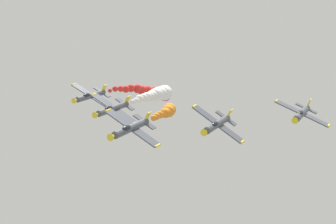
# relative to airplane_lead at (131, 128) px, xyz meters

# --- Properties ---
(airplane_lead) EXTENTS (8.57, 10.35, 4.87)m
(airplane_lead) POSITION_rel_airplane_lead_xyz_m (0.00, 0.00, 0.00)
(airplane_lead) COLOR #474C56
(smoke_trail_lead) EXTENTS (4.97, 14.43, 3.15)m
(smoke_trail_lead) POSITION_rel_airplane_lead_xyz_m (2.05, -16.42, -1.03)
(smoke_trail_lead) COLOR orange
(airplane_left_inner) EXTENTS (8.35, 10.35, 5.29)m
(airplane_left_inner) POSITION_rel_airplane_lead_xyz_m (-9.75, -9.33, -0.47)
(airplane_left_inner) COLOR #474C56
(airplane_right_inner) EXTENTS (8.61, 10.35, 4.80)m
(airplane_right_inner) POSITION_rel_airplane_lead_xyz_m (9.89, -11.10, -0.22)
(airplane_right_inner) COLOR #474C56
(smoke_trail_right_inner) EXTENTS (5.72, 23.00, 4.44)m
(smoke_trail_right_inner) POSITION_rel_airplane_lead_xyz_m (11.98, -33.52, -1.49)
(smoke_trail_right_inner) COLOR white
(airplane_left_outer) EXTENTS (9.04, 10.35, 3.79)m
(airplane_left_outer) POSITION_rel_airplane_lead_xyz_m (-20.34, -20.17, 0.03)
(airplane_left_outer) COLOR #474C56
(airplane_right_outer) EXTENTS (8.78, 10.35, 4.45)m
(airplane_right_outer) POSITION_rel_airplane_lead_xyz_m (20.14, -19.55, -0.24)
(airplane_right_outer) COLOR #474C56
(smoke_trail_right_outer) EXTENTS (5.42, 21.26, 6.09)m
(smoke_trail_right_outer) POSITION_rel_airplane_lead_xyz_m (17.91, -41.09, -2.84)
(smoke_trail_right_outer) COLOR red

